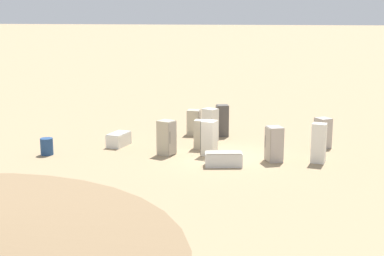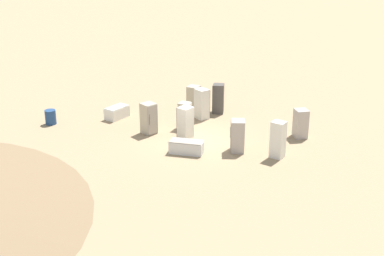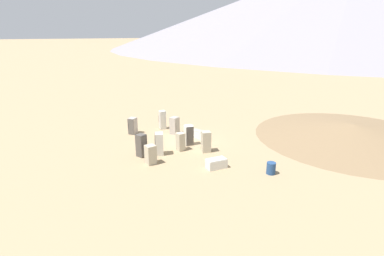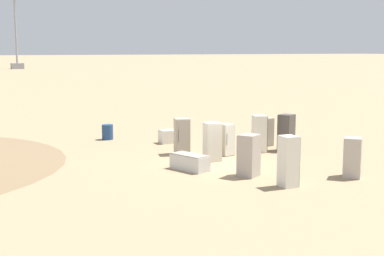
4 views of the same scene
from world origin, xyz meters
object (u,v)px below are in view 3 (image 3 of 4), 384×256
discarded_fridge_1 (206,142)px  discarded_fridge_10 (199,134)px  discarded_fridge_6 (162,120)px  discarded_fridge_2 (133,126)px  discarded_fridge_4 (216,163)px  discarded_fridge_0 (175,126)px  discarded_fridge_5 (151,155)px  discarded_fridge_3 (189,135)px  discarded_fridge_7 (180,142)px  discarded_fridge_9 (159,144)px  rusty_barrel (271,168)px  discarded_fridge_8 (141,145)px

discarded_fridge_1 → discarded_fridge_10: (-1.24, -3.25, -0.53)m
discarded_fridge_1 → discarded_fridge_6: bearing=111.5°
discarded_fridge_2 → discarded_fridge_4: bearing=153.3°
discarded_fridge_0 → discarded_fridge_1: (-0.32, 5.33, 0.03)m
discarded_fridge_5 → discarded_fridge_10: size_ratio=0.80×
discarded_fridge_2 → discarded_fridge_3: discarded_fridge_3 is taller
discarded_fridge_0 → discarded_fridge_7: discarded_fridge_0 is taller
discarded_fridge_4 → discarded_fridge_9: size_ratio=0.83×
discarded_fridge_4 → discarded_fridge_7: discarded_fridge_7 is taller
discarded_fridge_0 → discarded_fridge_1: bearing=63.8°
discarded_fridge_3 → discarded_fridge_2: bearing=-50.1°
discarded_fridge_7 → discarded_fridge_9: bearing=172.7°
discarded_fridge_2 → rusty_barrel: discarded_fridge_2 is taller
discarded_fridge_5 → discarded_fridge_8: bearing=86.7°
discarded_fridge_2 → discarded_fridge_5: bearing=130.0°
discarded_fridge_4 → discarded_fridge_7: (0.75, -4.34, 0.40)m
discarded_fridge_0 → discarded_fridge_4: bearing=55.9°
discarded_fridge_3 → discarded_fridge_9: discarded_fridge_9 is taller
discarded_fridge_7 → discarded_fridge_3: bearing=26.3°
discarded_fridge_5 → rusty_barrel: (-6.73, 5.62, -0.31)m
discarded_fridge_1 → discarded_fridge_7: discarded_fridge_1 is taller
discarded_fridge_6 → discarded_fridge_7: discarded_fridge_6 is taller
discarded_fridge_9 → rusty_barrel: discarded_fridge_9 is taller
discarded_fridge_3 → discarded_fridge_7: size_ratio=1.15×
discarded_fridge_4 → discarded_fridge_9: bearing=-144.7°
discarded_fridge_0 → discarded_fridge_8: bearing=8.9°
discarded_fridge_2 → rusty_barrel: 14.25m
discarded_fridge_3 → discarded_fridge_6: discarded_fridge_6 is taller
discarded_fridge_3 → discarded_fridge_8: size_ratio=0.96×
discarded_fridge_10 → rusty_barrel: rusty_barrel is taller
discarded_fridge_6 → discarded_fridge_8: bearing=147.7°
discarded_fridge_7 → discarded_fridge_10: size_ratio=0.82×
discarded_fridge_6 → rusty_barrel: 13.34m
discarded_fridge_1 → discarded_fridge_2: discarded_fridge_1 is taller
discarded_fridge_5 → rusty_barrel: size_ratio=1.74×
discarded_fridge_7 → rusty_barrel: discarded_fridge_7 is taller
discarded_fridge_5 → discarded_fridge_2: bearing=75.2°
discarded_fridge_7 → discarded_fridge_8: size_ratio=0.83×
discarded_fridge_3 → rusty_barrel: 8.13m
discarded_fridge_1 → discarded_fridge_5: 4.89m
discarded_fridge_2 → discarded_fridge_10: 6.56m
discarded_fridge_8 → discarded_fridge_10: 6.48m
discarded_fridge_7 → discarded_fridge_6: bearing=73.4°
discarded_fridge_4 → discarded_fridge_8: bearing=-135.4°
discarded_fridge_1 → discarded_fridge_8: (5.00, -1.60, 0.04)m
discarded_fridge_9 → discarded_fridge_10: size_ratio=0.98×
discarded_fridge_4 → discarded_fridge_6: (-0.27, -10.46, 0.59)m
discarded_fridge_7 → rusty_barrel: 7.83m
discarded_fridge_5 → discarded_fridge_7: 3.44m
discarded_fridge_4 → discarded_fridge_10: discarded_fridge_4 is taller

